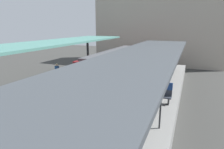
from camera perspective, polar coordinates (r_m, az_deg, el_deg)
ground_plane at (r=13.54m, az=-8.54°, el=-10.39°), size 80.00×80.00×0.00m
platform_left at (r=15.54m, az=-20.84°, el=-5.96°), size 4.40×28.00×1.00m
platform_right at (r=11.99m, az=7.54°, el=-11.07°), size 4.40×28.00×1.00m
track_ballast at (r=13.50m, az=-8.55°, el=-10.00°), size 3.20×28.00×0.20m
rail_near_side at (r=13.79m, az=-11.19°, el=-8.82°), size 0.08×28.00×0.14m
rail_far_side at (r=13.11m, az=-5.82°, el=-9.87°), size 0.08×28.00×0.14m
commuter_train at (r=18.70m, az=1.53°, el=2.17°), size 2.78×11.17×3.10m
canopy_left at (r=15.78m, az=-18.57°, el=8.48°), size 4.18×21.00×3.36m
canopy_right at (r=12.35m, az=9.70°, el=5.89°), size 4.18×21.00×2.97m
platform_bench at (r=12.21m, az=13.80°, el=-6.00°), size 1.40×0.41×0.86m
platform_sign at (r=8.85m, az=14.27°, el=-5.80°), size 0.90×0.08×2.21m
litter_bin at (r=8.97m, az=-1.67°, el=-13.61°), size 0.44×0.44×0.80m
passenger_near_bench at (r=12.63m, az=5.29°, el=-2.93°), size 0.36×0.36×1.72m
passenger_mid_platform at (r=16.34m, az=-15.75°, el=0.38°), size 0.36×0.36×1.66m
passenger_far_end at (r=11.07m, az=8.50°, el=-5.68°), size 0.36×0.36×1.66m
station_building_backdrop at (r=30.94m, az=13.39°, el=13.52°), size 18.00×6.00×11.00m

